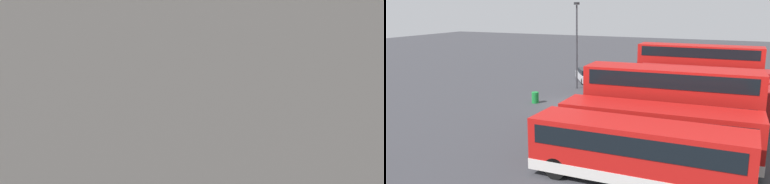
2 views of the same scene
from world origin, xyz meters
TOP-DOWN VIEW (x-y plane):
  - ground_plane at (0.00, 0.00)m, footprint 140.00×140.00m
  - bus_single_deck_near_end at (-12.43, 9.95)m, footprint 2.77×10.70m
  - bus_double_decker_second at (-9.13, 9.78)m, footprint 2.69×11.44m
  - bus_single_deck_third at (-5.61, 10.73)m, footprint 2.92×11.56m
  - bus_single_deck_fourth at (-1.77, 9.81)m, footprint 2.68×11.75m
  - bus_single_deck_fifth at (1.56, 9.92)m, footprint 2.70×11.51m
  - bus_double_decker_sixth at (5.58, 9.84)m, footprint 3.15×10.69m
  - bus_single_deck_seventh at (9.11, 9.83)m, footprint 2.94×10.75m
  - bus_single_deck_far_end at (12.43, 9.62)m, footprint 2.63×10.36m
  - box_truck_blue at (-19.81, 9.86)m, footprint 3.25×7.71m
  - car_hatchback_silver at (-9.95, -2.06)m, footprint 4.68×3.92m
  - lamp_post_tall at (-6.11, -1.61)m, footprint 0.70×0.30m
  - waste_bin_yellow at (0.80, -2.49)m, footprint 0.60×0.60m

SIDE VIEW (x-z plane):
  - ground_plane at x=0.00m, z-range 0.00..0.00m
  - waste_bin_yellow at x=0.80m, z-range 0.00..0.95m
  - car_hatchback_silver at x=-9.95m, z-range -0.01..1.42m
  - bus_single_deck_far_end at x=12.43m, z-range 0.14..3.09m
  - bus_single_deck_near_end at x=-12.43m, z-range 0.15..3.10m
  - bus_single_deck_seventh at x=9.11m, z-range 0.15..3.10m
  - bus_single_deck_fifth at x=1.56m, z-range 0.15..3.10m
  - bus_single_deck_third at x=-5.61m, z-range 0.15..3.10m
  - bus_single_deck_fourth at x=-1.77m, z-range 0.15..3.10m
  - box_truck_blue at x=-19.81m, z-range 0.11..3.31m
  - bus_double_decker_sixth at x=5.58m, z-range 0.17..4.72m
  - bus_double_decker_second at x=-9.13m, z-range 0.17..4.72m
  - lamp_post_tall at x=-6.11m, z-range 0.69..9.22m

